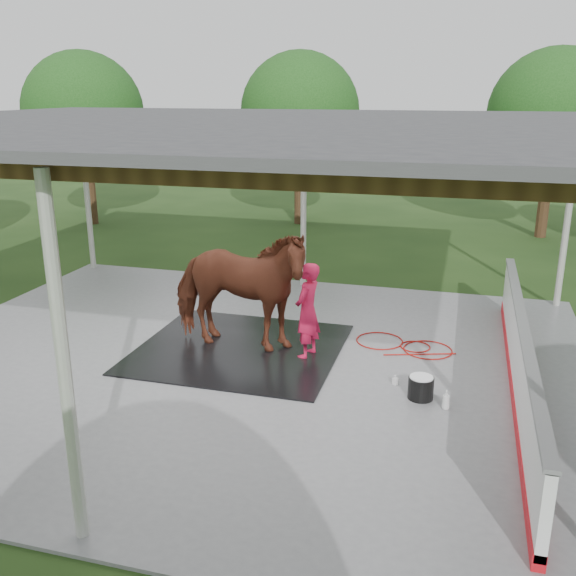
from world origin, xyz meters
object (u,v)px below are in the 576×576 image
(horse, at_px, (238,289))
(handler, at_px, (307,311))
(wash_bucket, at_px, (421,387))
(dasher_board, at_px, (519,361))

(horse, distance_m, handler, 1.29)
(horse, height_order, wash_bucket, horse)
(handler, height_order, wash_bucket, handler)
(horse, bearing_deg, dasher_board, -95.08)
(horse, height_order, handler, horse)
(horse, distance_m, wash_bucket, 3.61)
(wash_bucket, bearing_deg, horse, 162.06)
(dasher_board, xyz_separation_m, handler, (-3.46, 0.53, 0.31))
(dasher_board, height_order, horse, horse)
(dasher_board, xyz_separation_m, wash_bucket, (-1.41, -0.56, -0.36))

